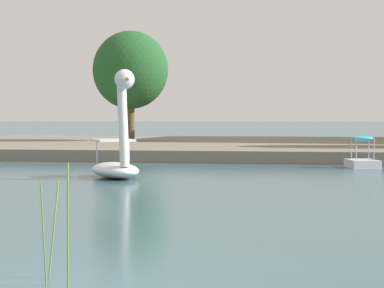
% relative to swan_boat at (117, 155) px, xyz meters
% --- Properties ---
extents(ground_plane, '(620.71, 620.71, 0.00)m').
position_rel_swan_boat_xyz_m(ground_plane, '(3.82, -15.83, -0.81)').
color(ground_plane, '#385966').
extents(shore_bank_far, '(123.35, 24.85, 0.55)m').
position_rel_swan_boat_xyz_m(shore_bank_far, '(3.82, 20.99, -0.53)').
color(shore_bank_far, slate).
rests_on(shore_bank_far, ground_plane).
extents(swan_boat, '(2.77, 3.25, 3.64)m').
position_rel_swan_boat_xyz_m(swan_boat, '(0.00, 0.00, 0.00)').
color(swan_boat, white).
rests_on(swan_boat, ground_plane).
extents(pedal_boat_cyan, '(1.44, 1.93, 1.30)m').
position_rel_swan_boat_xyz_m(pedal_boat_cyan, '(8.50, 6.75, -0.42)').
color(pedal_boat_cyan, white).
rests_on(pedal_boat_cyan, ground_plane).
extents(tree_broadleaf_right, '(6.17, 6.04, 6.98)m').
position_rel_swan_boat_xyz_m(tree_broadleaf_right, '(-5.10, 21.98, 4.23)').
color(tree_broadleaf_right, brown).
rests_on(tree_broadleaf_right, shore_bank_far).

